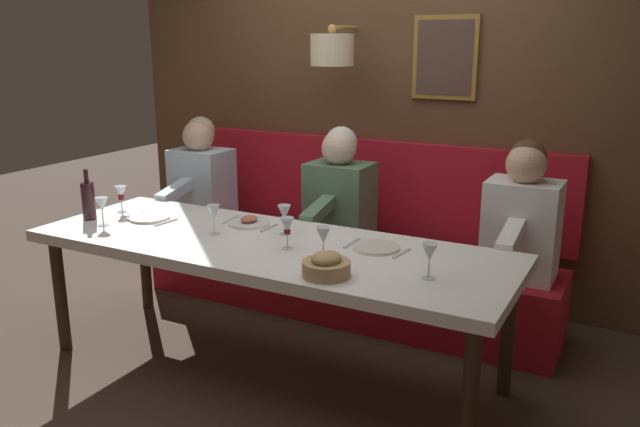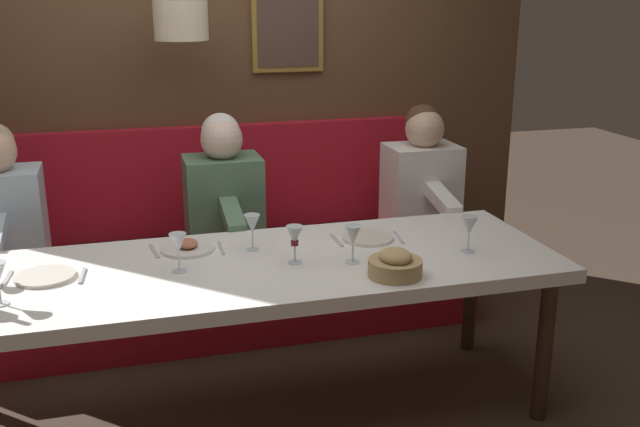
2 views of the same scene
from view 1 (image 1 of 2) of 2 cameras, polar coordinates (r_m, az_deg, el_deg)
ground_plane at (r=3.71m, az=-4.43°, el=-13.47°), size 12.00×12.00×0.00m
dining_table at (r=3.44m, az=-4.66°, el=-3.50°), size 0.90×2.60×0.74m
banquette_bench at (r=4.32m, az=1.84°, el=-5.86°), size 0.52×2.80×0.45m
back_wall_panel at (r=4.57m, az=5.19°, el=9.97°), size 0.59×4.00×2.90m
diner_nearest at (r=3.80m, az=17.33°, el=-0.17°), size 0.60×0.40×0.79m
diner_near at (r=4.14m, az=1.71°, el=1.77°), size 0.60×0.40×0.79m
diner_middle at (r=4.72m, az=-10.38°, el=3.20°), size 0.60×0.40×0.79m
place_setting_0 at (r=3.31m, az=4.95°, el=-2.99°), size 0.24×0.32×0.01m
place_setting_1 at (r=3.97m, az=-14.73°, el=-0.35°), size 0.24×0.32×0.01m
place_setting_2 at (r=3.74m, az=-6.23°, el=-0.74°), size 0.24×0.32×0.05m
wine_glass_0 at (r=4.14m, az=-17.07°, el=1.66°), size 0.07×0.07×0.16m
wine_glass_1 at (r=3.56m, az=-9.32°, el=0.00°), size 0.07×0.07×0.16m
wine_glass_2 at (r=3.88m, az=-18.60°, el=0.66°), size 0.07×0.07×0.16m
wine_glass_3 at (r=3.51m, az=-3.15°, el=-0.00°), size 0.07×0.07×0.16m
wine_glass_4 at (r=2.90m, az=9.58°, el=-3.49°), size 0.07×0.07×0.16m
wine_glass_5 at (r=3.27m, az=-2.90°, el=-1.18°), size 0.07×0.07×0.16m
wine_glass_6 at (r=3.11m, az=0.29°, el=-2.01°), size 0.07×0.07×0.16m
wine_bottle at (r=4.04m, az=-19.65°, el=1.11°), size 0.08×0.08×0.30m
bread_bowl at (r=2.92m, az=0.56°, el=-4.61°), size 0.22×0.22×0.12m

